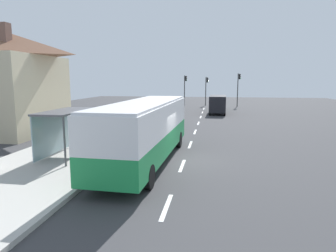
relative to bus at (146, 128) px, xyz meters
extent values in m
cube|color=#38383A|center=(1.71, 14.64, -1.86)|extent=(56.00, 92.00, 0.04)
cube|color=#ADAAA3|center=(-4.69, 2.64, -1.75)|extent=(6.20, 30.00, 0.18)
cube|color=silver|center=(1.96, -5.36, -1.84)|extent=(0.16, 2.20, 0.01)
cube|color=silver|center=(1.96, -0.36, -1.84)|extent=(0.16, 2.20, 0.01)
cube|color=silver|center=(1.96, 4.64, -1.84)|extent=(0.16, 2.20, 0.01)
cube|color=silver|center=(1.96, 9.64, -1.84)|extent=(0.16, 2.20, 0.01)
cube|color=silver|center=(1.96, 14.64, -1.84)|extent=(0.16, 2.20, 0.01)
cube|color=silver|center=(1.96, 19.64, -1.84)|extent=(0.16, 2.20, 0.01)
cube|color=silver|center=(1.96, 24.64, -1.84)|extent=(0.16, 2.20, 0.01)
cube|color=silver|center=(1.96, 29.64, -1.84)|extent=(0.16, 2.20, 0.01)
cube|color=#1E8C47|center=(0.01, -0.02, -0.77)|extent=(2.91, 11.09, 1.15)
cube|color=silver|center=(0.01, -0.02, 0.53)|extent=(2.91, 11.09, 1.45)
cube|color=silver|center=(0.01, -0.02, 1.31)|extent=(2.78, 10.86, 0.12)
cube|color=black|center=(0.22, 5.43, 0.46)|extent=(2.30, 0.21, 1.22)
cube|color=black|center=(-1.22, -0.47, 0.46)|extent=(0.40, 8.58, 1.10)
cylinder|color=black|center=(-0.97, 3.92, -1.34)|extent=(0.32, 1.01, 1.00)
cylinder|color=black|center=(1.29, 3.83, -1.34)|extent=(0.32, 1.01, 1.00)
cylinder|color=black|center=(-1.26, -3.68, -1.34)|extent=(0.32, 1.01, 1.00)
cylinder|color=black|center=(1.00, -3.76, -1.34)|extent=(0.32, 1.01, 1.00)
cube|color=black|center=(3.91, 23.48, -0.52)|extent=(2.14, 5.25, 1.96)
cube|color=black|center=(3.91, 23.48, -0.19)|extent=(2.12, 3.17, 0.44)
cylinder|color=black|center=(4.76, 21.45, -1.50)|extent=(0.24, 0.69, 0.68)
cylinder|color=black|center=(2.96, 21.50, -1.50)|extent=(0.24, 0.69, 0.68)
cylinder|color=black|center=(4.86, 25.45, -1.50)|extent=(0.24, 0.69, 0.68)
cylinder|color=black|center=(3.07, 25.50, -1.50)|extent=(0.24, 0.69, 0.68)
cube|color=#195933|center=(4.01, 29.03, -1.22)|extent=(1.82, 4.41, 0.60)
cube|color=black|center=(4.01, 28.83, -0.62)|extent=(1.60, 2.38, 0.60)
cylinder|color=black|center=(3.18, 30.52, -1.52)|extent=(0.20, 0.64, 0.64)
cylinder|color=black|center=(4.82, 30.53, -1.52)|extent=(0.20, 0.64, 0.64)
cylinder|color=black|center=(3.20, 27.52, -1.52)|extent=(0.20, 0.64, 0.64)
cylinder|color=black|center=(4.84, 27.53, -1.52)|extent=(0.20, 0.64, 0.64)
cylinder|color=green|center=(-2.49, 1.96, -1.19)|extent=(0.52, 0.52, 0.95)
cylinder|color=orange|center=(-2.49, 2.66, -1.19)|extent=(0.52, 0.52, 0.95)
cylinder|color=#2D2D2D|center=(7.11, 34.02, 0.80)|extent=(0.14, 0.14, 5.29)
cube|color=black|center=(7.33, 34.02, 2.94)|extent=(0.24, 0.28, 0.84)
sphere|color=#360606|center=(7.45, 34.02, 3.22)|extent=(0.16, 0.16, 0.16)
sphere|color=#3C2C03|center=(7.45, 34.02, 2.94)|extent=(0.16, 0.16, 0.16)
sphere|color=green|center=(7.45, 34.02, 2.66)|extent=(0.16, 0.16, 0.16)
cylinder|color=#2D2D2D|center=(-1.49, 34.82, 0.65)|extent=(0.14, 0.14, 4.99)
cube|color=black|center=(-1.27, 34.82, 2.65)|extent=(0.24, 0.28, 0.84)
sphere|color=#360606|center=(-1.15, 34.82, 2.93)|extent=(0.16, 0.16, 0.16)
sphere|color=#3C2C03|center=(-1.15, 34.82, 2.65)|extent=(0.16, 0.16, 0.16)
sphere|color=green|center=(-1.15, 34.82, 2.37)|extent=(0.16, 0.16, 0.16)
cylinder|color=#2D2D2D|center=(2.01, 35.62, 0.53)|extent=(0.14, 0.14, 4.75)
cube|color=black|center=(2.23, 35.62, 2.41)|extent=(0.24, 0.28, 0.84)
sphere|color=#360606|center=(2.35, 35.62, 2.69)|extent=(0.16, 0.16, 0.16)
sphere|color=#3C2C03|center=(2.35, 35.62, 2.41)|extent=(0.16, 0.16, 0.16)
sphere|color=green|center=(2.35, 35.62, 2.13)|extent=(0.16, 0.16, 0.16)
cube|color=brown|center=(-11.88, 5.64, 5.85)|extent=(0.70, 0.70, 1.50)
cube|color=#4C4C51|center=(-4.39, 0.02, 0.79)|extent=(1.80, 4.00, 0.10)
cube|color=#8CA5B2|center=(-5.24, 0.02, -0.41)|extent=(0.06, 3.80, 2.30)
cylinder|color=#4C4C51|center=(-3.54, -1.88, -0.44)|extent=(0.10, 0.10, 2.44)
cylinder|color=#4C4C51|center=(-3.54, 1.92, -0.44)|extent=(0.10, 0.10, 2.44)
camera|label=1|loc=(3.51, -14.89, 2.48)|focal=31.84mm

